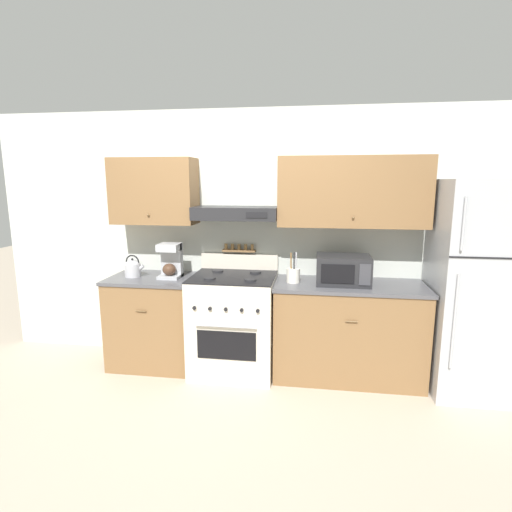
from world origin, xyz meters
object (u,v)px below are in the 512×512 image
at_px(refrigerator, 472,288).
at_px(microwave, 343,270).
at_px(coffee_maker, 171,261).
at_px(utensil_crock, 293,275).
at_px(stove_range, 234,323).
at_px(tea_kettle, 133,268).

distance_m(refrigerator, microwave, 1.11).
xyz_separation_m(coffee_maker, microwave, (1.67, -0.01, -0.03)).
relative_size(refrigerator, microwave, 3.83).
distance_m(refrigerator, coffee_maker, 2.77).
bearing_deg(refrigerator, utensil_crock, 178.05).
height_order(stove_range, coffee_maker, coffee_maker).
distance_m(stove_range, utensil_crock, 0.76).
height_order(refrigerator, microwave, refrigerator).
bearing_deg(stove_range, coffee_maker, 175.80).
bearing_deg(utensil_crock, coffee_maker, 178.80).
xyz_separation_m(tea_kettle, utensil_crock, (1.59, 0.00, -0.02)).
height_order(tea_kettle, coffee_maker, coffee_maker).
distance_m(coffee_maker, utensil_crock, 1.21).
relative_size(tea_kettle, utensil_crock, 0.77).
relative_size(coffee_maker, utensil_crock, 1.19).
bearing_deg(stove_range, utensil_crock, 2.18).
distance_m(stove_range, microwave, 1.17).
height_order(tea_kettle, microwave, microwave).
bearing_deg(tea_kettle, refrigerator, -0.97).
bearing_deg(tea_kettle, microwave, 0.50).
bearing_deg(microwave, utensil_crock, -177.78).
height_order(stove_range, tea_kettle, tea_kettle).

